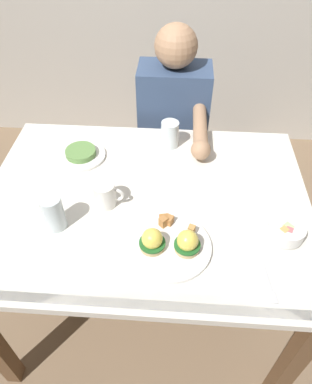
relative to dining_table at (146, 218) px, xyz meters
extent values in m
plane|color=#7F664C|center=(0.00, 0.00, -0.63)|extent=(6.00, 6.00, 0.00)
cube|color=white|center=(0.00, 0.00, 0.09)|extent=(1.20, 0.90, 0.03)
cube|color=#4C6BB7|center=(0.00, -0.40, 0.10)|extent=(1.20, 0.06, 0.00)
cube|color=#4C6BB7|center=(0.00, 0.40, 0.10)|extent=(1.20, 0.06, 0.00)
cube|color=brown|center=(0.55, -0.40, -0.28)|extent=(0.06, 0.06, 0.71)
cube|color=brown|center=(-0.55, 0.40, -0.28)|extent=(0.06, 0.06, 0.71)
cube|color=brown|center=(0.55, 0.40, -0.28)|extent=(0.06, 0.06, 0.71)
cylinder|color=white|center=(0.10, -0.21, 0.11)|extent=(0.27, 0.27, 0.01)
cylinder|color=tan|center=(0.04, -0.22, 0.13)|extent=(0.08, 0.08, 0.02)
cylinder|color=#236028|center=(0.04, -0.22, 0.14)|extent=(0.08, 0.08, 0.01)
sphere|color=#F7DB56|center=(0.04, -0.22, 0.16)|extent=(0.07, 0.07, 0.07)
cylinder|color=tan|center=(0.15, -0.22, 0.13)|extent=(0.08, 0.08, 0.02)
cylinder|color=#236028|center=(0.15, -0.22, 0.14)|extent=(0.08, 0.08, 0.01)
sphere|color=#F7DB56|center=(0.15, -0.22, 0.16)|extent=(0.07, 0.07, 0.07)
cube|color=#B77A42|center=(0.07, -0.13, 0.14)|extent=(0.03, 0.03, 0.04)
cube|color=#B77A42|center=(0.09, -0.12, 0.13)|extent=(0.04, 0.04, 0.03)
cube|color=#AD7038|center=(0.07, -0.12, 0.13)|extent=(0.03, 0.03, 0.03)
cube|color=tan|center=(0.17, -0.16, 0.14)|extent=(0.03, 0.03, 0.03)
cylinder|color=white|center=(0.47, -0.14, 0.11)|extent=(0.10, 0.10, 0.01)
cylinder|color=white|center=(0.47, -0.14, 0.14)|extent=(0.12, 0.12, 0.04)
cube|color=#EA6B70|center=(0.48, -0.12, 0.15)|extent=(0.03, 0.03, 0.02)
cube|color=#EA6B70|center=(0.47, -0.14, 0.14)|extent=(0.03, 0.03, 0.02)
cube|color=#EA6B70|center=(0.48, -0.14, 0.14)|extent=(0.03, 0.03, 0.03)
cube|color=#EA6B70|center=(0.48, -0.16, 0.15)|extent=(0.03, 0.03, 0.02)
cube|color=#B7E093|center=(0.48, -0.14, 0.15)|extent=(0.04, 0.04, 0.03)
cube|color=#F4A85B|center=(0.46, -0.16, 0.15)|extent=(0.03, 0.03, 0.02)
cylinder|color=white|center=(-0.14, -0.03, 0.15)|extent=(0.08, 0.08, 0.09)
cylinder|color=black|center=(-0.14, -0.03, 0.20)|extent=(0.07, 0.07, 0.01)
torus|color=white|center=(-0.10, -0.03, 0.16)|extent=(0.06, 0.02, 0.06)
cube|color=silver|center=(0.39, -0.29, 0.11)|extent=(0.03, 0.12, 0.00)
cube|color=silver|center=(0.40, -0.37, 0.11)|extent=(0.03, 0.04, 0.00)
cylinder|color=silver|center=(0.07, 0.33, 0.16)|extent=(0.07, 0.07, 0.11)
cylinder|color=silver|center=(0.07, 0.33, 0.15)|extent=(0.07, 0.07, 0.08)
cylinder|color=silver|center=(-0.29, -0.14, 0.17)|extent=(0.07, 0.07, 0.13)
cylinder|color=silver|center=(-0.29, -0.14, 0.14)|extent=(0.06, 0.06, 0.06)
cylinder|color=white|center=(-0.29, 0.23, 0.11)|extent=(0.20, 0.20, 0.01)
cylinder|color=#66934C|center=(-0.29, 0.23, 0.13)|extent=(0.12, 0.12, 0.02)
cylinder|color=#33333D|center=(-0.01, 0.53, -0.41)|extent=(0.11, 0.11, 0.45)
cylinder|color=#33333D|center=(0.17, 0.53, -0.41)|extent=(0.11, 0.11, 0.45)
cube|color=#384C70|center=(0.08, 0.63, 0.07)|extent=(0.34, 0.20, 0.50)
sphere|color=tan|center=(0.08, 0.63, 0.41)|extent=(0.19, 0.19, 0.19)
cylinder|color=tan|center=(0.20, 0.38, 0.17)|extent=(0.06, 0.30, 0.06)
sphere|color=tan|center=(0.20, 0.23, 0.17)|extent=(0.08, 0.08, 0.08)
camera|label=1|loc=(0.10, -0.90, 1.04)|focal=33.27mm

